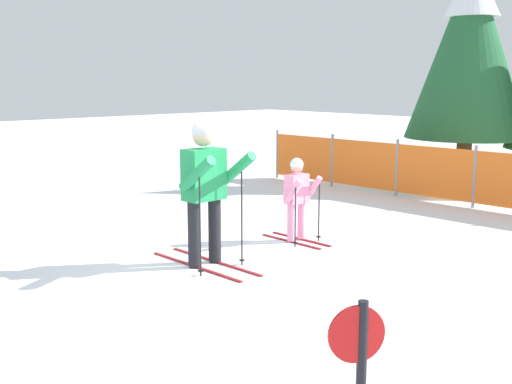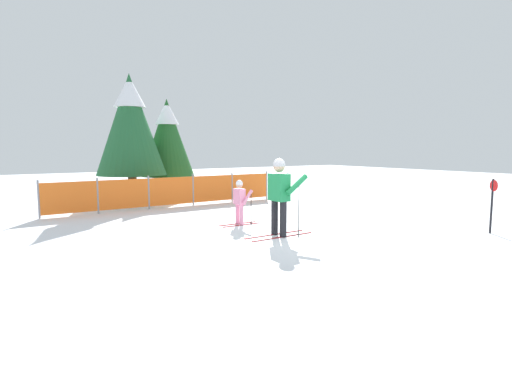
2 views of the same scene
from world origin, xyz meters
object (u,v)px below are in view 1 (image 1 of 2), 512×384
(skier_child, at_px, (297,193))
(conifer_far, at_px, (470,45))
(safety_fence, at_px, (434,172))
(skier_adult, at_px, (205,179))

(skier_child, distance_m, conifer_far, 7.01)
(safety_fence, distance_m, conifer_far, 3.50)
(conifer_far, bearing_deg, skier_child, -80.99)
(skier_adult, height_order, skier_child, skier_adult)
(skier_adult, relative_size, skier_child, 1.51)
(skier_adult, xyz_separation_m, skier_child, (-0.06, 1.74, -0.39))
(skier_child, distance_m, safety_fence, 4.19)
(skier_adult, height_order, conifer_far, conifer_far)
(skier_adult, bearing_deg, skier_child, 91.26)
(skier_adult, bearing_deg, conifer_far, 96.70)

